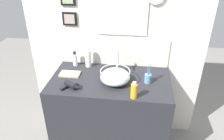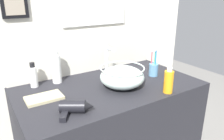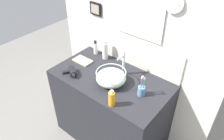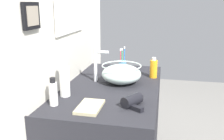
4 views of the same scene
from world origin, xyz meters
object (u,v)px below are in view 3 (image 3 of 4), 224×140
Objects in this scene: soap_dispenser at (96,48)px; toothbrush_cup at (141,90)px; spray_bottle at (105,50)px; glass_bowl_sink at (111,77)px; hair_drier at (72,72)px; hand_towel at (83,61)px; shampoo_bottle at (112,99)px; faucet at (123,62)px.

toothbrush_cup is at bearing -18.30° from soap_dispenser.
glass_bowl_sink is at bearing -42.24° from spray_bottle.
spray_bottle is (0.06, 0.42, 0.07)m from hair_drier.
hand_towel is at bearing -126.12° from spray_bottle.
toothbrush_cup is at bearing 64.88° from shampoo_bottle.
toothbrush_cup is at bearing -23.79° from faucet.
hand_towel is (-0.09, 0.22, -0.02)m from hair_drier.
hand_towel is at bearing -169.43° from faucet.
spray_bottle is 0.70m from shampoo_bottle.
soap_dispenser is 0.75× the size of spray_bottle.
toothbrush_cup is (0.30, -0.13, -0.10)m from faucet.
glass_bowl_sink is at bearing -10.95° from hand_towel.
shampoo_bottle reaches higher than hair_drier.
toothbrush_cup reaches higher than glass_bowl_sink.
shampoo_bottle is (0.18, -0.39, -0.07)m from faucet.
faucet reaches higher than hair_drier.
toothbrush_cup reaches higher than hair_drier.
shampoo_bottle is at bearing -7.82° from hair_drier.
spray_bottle is 1.07× the size of hand_towel.
glass_bowl_sink is at bearing -171.87° from toothbrush_cup.
faucet is 1.61× the size of soap_dispenser.
hand_towel is (-0.76, 0.05, -0.04)m from toothbrush_cup.
glass_bowl_sink is 1.33× the size of toothbrush_cup.
spray_bottle reaches higher than hair_drier.
shampoo_bottle is at bearing -38.28° from soap_dispenser.
glass_bowl_sink is 0.47m from hand_towel.
hair_drier is at bearing -160.01° from glass_bowl_sink.
hand_towel is at bearing 169.05° from glass_bowl_sink.
soap_dispenser is at bearing 101.55° from hair_drier.
hair_drier is (-0.37, -0.31, -0.11)m from faucet.
spray_bottle is (0.14, -0.01, 0.03)m from soap_dispenser.
shampoo_bottle is at bearing -25.13° from hand_towel.
soap_dispenser reaches higher than glass_bowl_sink.
faucet is 0.34m from toothbrush_cup.
glass_bowl_sink is at bearing -32.58° from soap_dispenser.
faucet is at bearing 156.21° from toothbrush_cup.
hair_drier is 0.69m from toothbrush_cup.
toothbrush_cup is at bearing -21.63° from spray_bottle.
toothbrush_cup is 0.80m from soap_dispenser.
faucet is at bearing -14.52° from soap_dispenser.
shampoo_bottle reaches higher than glass_bowl_sink.
shampoo_bottle is at bearing -45.12° from spray_bottle.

